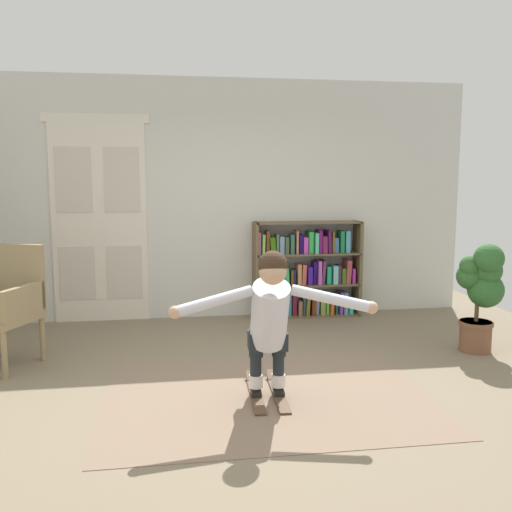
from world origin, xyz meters
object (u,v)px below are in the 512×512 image
at_px(wicker_chair, 3,302).
at_px(person_skier, 270,313).
at_px(bookshelf, 306,272).
at_px(potted_plant, 481,289).
at_px(skis_pair, 267,392).

height_order(wicker_chair, person_skier, person_skier).
xyz_separation_m(bookshelf, potted_plant, (1.36, -1.67, 0.07)).
height_order(wicker_chair, potted_plant, wicker_chair).
relative_size(bookshelf, potted_plant, 1.23).
relative_size(wicker_chair, person_skier, 0.75).
bearing_deg(skis_pair, person_skier, -92.91).
height_order(bookshelf, skis_pair, bookshelf).
bearing_deg(person_skier, skis_pair, 87.09).
bearing_deg(person_skier, wicker_chair, 149.98).
bearing_deg(potted_plant, bookshelf, 129.05).
xyz_separation_m(bookshelf, skis_pair, (-0.92, -2.48, -0.54)).
bearing_deg(person_skier, potted_plant, 23.62).
distance_m(bookshelf, potted_plant, 2.16).
height_order(bookshelf, potted_plant, bookshelf).
height_order(wicker_chair, skis_pair, wicker_chair).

